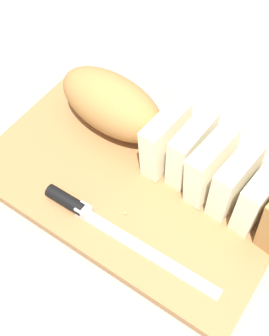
{
  "coord_description": "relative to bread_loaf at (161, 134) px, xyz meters",
  "views": [
    {
      "loc": [
        0.24,
        -0.32,
        0.62
      ],
      "look_at": [
        0.0,
        0.0,
        0.05
      ],
      "focal_mm": 48.71,
      "sensor_mm": 36.0,
      "label": 1
    }
  ],
  "objects": [
    {
      "name": "crumb_stray_left",
      "position": [
        0.02,
        -0.13,
        -0.05
      ],
      "size": [
        0.0,
        0.0,
        0.0
      ],
      "primitive_type": "sphere",
      "color": "tan",
      "rests_on": "cutting_board"
    },
    {
      "name": "ground_plane",
      "position": [
        -0.0,
        -0.07,
        -0.07
      ],
      "size": [
        3.0,
        3.0,
        0.0
      ],
      "primitive_type": "plane",
      "color": "gray"
    },
    {
      "name": "bread_knife",
      "position": [
        -0.02,
        -0.16,
        -0.04
      ],
      "size": [
        0.3,
        0.04,
        0.02
      ],
      "rotation": [
        0.0,
        0.0,
        0.06
      ],
      "color": "silver",
      "rests_on": "cutting_board"
    },
    {
      "name": "crumb_near_knife",
      "position": [
        0.0,
        -0.05,
        -0.05
      ],
      "size": [
        0.01,
        0.01,
        0.01
      ],
      "primitive_type": "sphere",
      "color": "tan",
      "rests_on": "cutting_board"
    },
    {
      "name": "bread_loaf",
      "position": [
        0.0,
        0.0,
        0.0
      ],
      "size": [
        0.44,
        0.11,
        0.1
      ],
      "rotation": [
        0.0,
        0.0,
        -0.04
      ],
      "color": "#A8753D",
      "rests_on": "cutting_board"
    },
    {
      "name": "crumb_near_loaf",
      "position": [
        0.02,
        -0.05,
        -0.04
      ],
      "size": [
        0.01,
        0.01,
        0.01
      ],
      "primitive_type": "sphere",
      "color": "tan",
      "rests_on": "cutting_board"
    },
    {
      "name": "cutting_board",
      "position": [
        -0.0,
        -0.07,
        -0.06
      ],
      "size": [
        0.49,
        0.31,
        0.02
      ],
      "primitive_type": "cube",
      "rotation": [
        0.0,
        0.0,
        0.04
      ],
      "color": "#9E6B3D",
      "rests_on": "ground_plane"
    }
  ]
}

